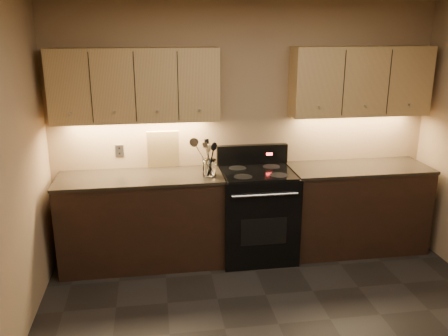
% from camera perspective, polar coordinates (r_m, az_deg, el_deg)
% --- Properties ---
extents(wall_back, '(4.00, 0.04, 2.60)m').
position_cam_1_polar(wall_back, '(5.00, 2.46, 4.66)').
color(wall_back, '#9E875D').
rests_on(wall_back, ground).
extents(counter_left, '(1.62, 0.62, 0.93)m').
position_cam_1_polar(counter_left, '(4.88, -9.83, -6.18)').
color(counter_left, black).
rests_on(counter_left, ground).
extents(counter_right, '(1.46, 0.62, 0.93)m').
position_cam_1_polar(counter_right, '(5.32, 15.59, -4.60)').
color(counter_right, black).
rests_on(counter_right, ground).
extents(stove, '(0.76, 0.68, 1.14)m').
position_cam_1_polar(stove, '(4.96, 3.95, -5.40)').
color(stove, black).
rests_on(stove, ground).
extents(upper_cab_left, '(1.60, 0.30, 0.70)m').
position_cam_1_polar(upper_cab_left, '(4.69, -10.62, 9.77)').
color(upper_cab_left, tan).
rests_on(upper_cab_left, wall_back).
extents(upper_cab_right, '(1.44, 0.30, 0.70)m').
position_cam_1_polar(upper_cab_right, '(5.14, 16.08, 10.01)').
color(upper_cab_right, tan).
rests_on(upper_cab_right, wall_back).
extents(outlet_plate, '(0.08, 0.01, 0.12)m').
position_cam_1_polar(outlet_plate, '(4.96, -12.46, 2.04)').
color(outlet_plate, '#B2B5BA').
rests_on(outlet_plate, wall_back).
extents(utensil_crock, '(0.13, 0.13, 0.17)m').
position_cam_1_polar(utensil_crock, '(4.66, -1.79, 0.01)').
color(utensil_crock, white).
rests_on(utensil_crock, counter_left).
extents(cutting_board, '(0.32, 0.11, 0.40)m').
position_cam_1_polar(cutting_board, '(4.90, -7.33, 2.24)').
color(cutting_board, '#DDB877').
rests_on(cutting_board, counter_left).
extents(wooden_spoon, '(0.10, 0.13, 0.30)m').
position_cam_1_polar(wooden_spoon, '(4.61, -2.23, 0.94)').
color(wooden_spoon, '#DDB877').
rests_on(wooden_spoon, utensil_crock).
extents(black_spoon, '(0.12, 0.11, 0.33)m').
position_cam_1_polar(black_spoon, '(4.65, -1.90, 1.27)').
color(black_spoon, black).
rests_on(black_spoon, utensil_crock).
extents(black_turner, '(0.12, 0.19, 0.37)m').
position_cam_1_polar(black_turner, '(4.61, -1.63, 1.38)').
color(black_turner, black).
rests_on(black_turner, utensil_crock).
extents(steel_spatula, '(0.17, 0.13, 0.35)m').
position_cam_1_polar(steel_spatula, '(4.63, -1.48, 1.29)').
color(steel_spatula, silver).
rests_on(steel_spatula, utensil_crock).
extents(steel_skimmer, '(0.28, 0.18, 0.38)m').
position_cam_1_polar(steel_skimmer, '(4.62, -1.42, 1.55)').
color(steel_skimmer, silver).
rests_on(steel_skimmer, utensil_crock).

